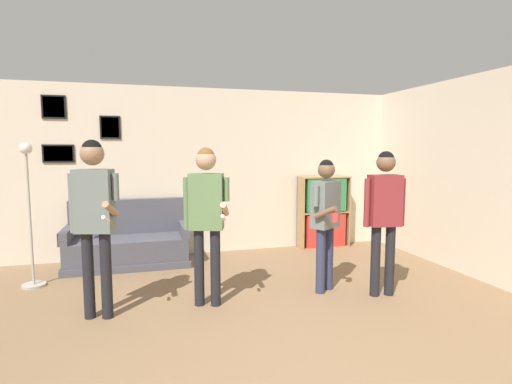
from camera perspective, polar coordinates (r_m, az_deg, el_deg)
wall_back at (r=6.64m, az=-6.33°, el=2.95°), size 8.64×0.08×2.70m
wall_right at (r=6.08m, az=28.55°, el=1.92°), size 0.06×6.73×2.70m
couch at (r=6.30m, az=-17.78°, el=-7.11°), size 1.76×0.80×0.95m
bookshelf at (r=7.08m, az=9.65°, el=-2.86°), size 0.88×0.30×1.25m
floor_lamp at (r=5.67m, az=-29.63°, el=-2.39°), size 0.28×0.28×1.80m
person_player_foreground_left at (r=4.28m, az=-22.09°, el=-2.19°), size 0.49×0.56×1.81m
person_player_foreground_center at (r=4.34m, az=-7.10°, el=-2.43°), size 0.48×0.56×1.74m
person_watcher_holding_cup at (r=4.83m, az=9.94°, el=-2.82°), size 0.43×0.55×1.60m
person_spectator_near_bookshelf at (r=4.84m, az=17.87°, el=-2.16°), size 0.50×0.24×1.70m
drinking_cup at (r=7.00m, az=9.48°, el=2.69°), size 0.08×0.08×0.12m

